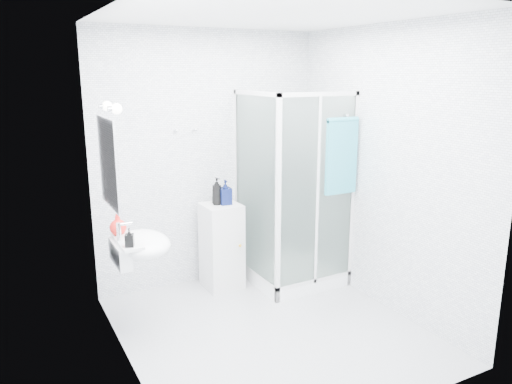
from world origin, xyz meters
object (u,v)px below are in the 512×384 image
shower_enclosure (290,243)px  shampoo_bottle_a (217,191)px  wall_basin (139,245)px  hand_towel (342,154)px  soap_dispenser_orange (118,224)px  storage_cabinet (222,246)px  soap_dispenser_black (129,238)px  shampoo_bottle_b (225,192)px

shower_enclosure → shampoo_bottle_a: (-0.70, 0.27, 0.57)m
wall_basin → hand_towel: bearing=-2.5°
hand_towel → soap_dispenser_orange: hand_towel is taller
soap_dispenser_orange → shower_enclosure: bearing=5.0°
wall_basin → storage_cabinet: wall_basin is taller
wall_basin → soap_dispenser_orange: (-0.12, 0.16, 0.16)m
wall_basin → shampoo_bottle_a: 1.15m
storage_cabinet → soap_dispenser_black: size_ratio=6.05×
wall_basin → soap_dispenser_black: 0.25m
soap_dispenser_orange → soap_dispenser_black: (0.01, -0.34, -0.02)m
storage_cabinet → shampoo_bottle_a: 0.58m
shower_enclosure → soap_dispenser_black: shower_enclosure is taller
wall_basin → soap_dispenser_black: bearing=-123.0°
soap_dispenser_orange → soap_dispenser_black: size_ratio=1.22×
shampoo_bottle_b → shower_enclosure: bearing=-21.2°
wall_basin → soap_dispenser_orange: soap_dispenser_orange is taller
shampoo_bottle_b → hand_towel: bearing=-34.4°
shampoo_bottle_a → soap_dispenser_orange: (-1.08, -0.43, -0.07)m
shampoo_bottle_a → shampoo_bottle_b: (0.08, -0.03, -0.01)m
hand_towel → soap_dispenser_orange: 2.16m
hand_towel → soap_dispenser_orange: bearing=173.3°
soap_dispenser_black → hand_towel: bearing=2.5°
storage_cabinet → hand_towel: bearing=-35.1°
hand_towel → shampoo_bottle_a: size_ratio=2.70×
shampoo_bottle_a → hand_towel: bearing=-33.6°
wall_basin → hand_towel: hand_towel is taller
hand_towel → soap_dispenser_black: 2.14m
shampoo_bottle_a → shampoo_bottle_b: shampoo_bottle_a is taller
wall_basin → shampoo_bottle_b: 1.20m
shampoo_bottle_a → soap_dispenser_black: shampoo_bottle_a is taller
shampoo_bottle_a → shampoo_bottle_b: bearing=-21.6°
wall_basin → hand_towel: 2.07m
wall_basin → shampoo_bottle_a: shampoo_bottle_a is taller
shampoo_bottle_a → shampoo_bottle_b: 0.09m
storage_cabinet → hand_towel: 1.53m
soap_dispenser_black → soap_dispenser_orange: bearing=91.7°
soap_dispenser_orange → storage_cabinet: bearing=20.1°
wall_basin → soap_dispenser_black: (-0.11, -0.18, 0.14)m
shower_enclosure → shampoo_bottle_b: (-0.62, 0.24, 0.56)m
storage_cabinet → shampoo_bottle_a: bearing=153.3°
storage_cabinet → soap_dispenser_black: bearing=-147.3°
shampoo_bottle_b → soap_dispenser_orange: (-1.16, -0.40, -0.06)m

